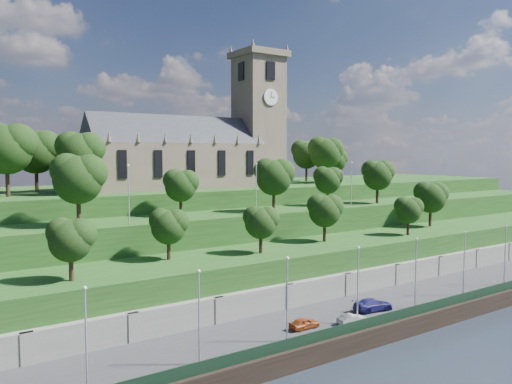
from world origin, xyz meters
TOP-DOWN VIEW (x-y plane):
  - ground at (0.00, 0.00)m, footprint 320.00×320.00m
  - promenade at (0.00, 6.00)m, footprint 160.00×12.00m
  - quay_wall at (0.00, -0.05)m, footprint 160.00×0.50m
  - fence at (0.00, 0.60)m, footprint 160.00×0.10m
  - retaining_wall at (0.00, 11.97)m, footprint 160.00×2.10m
  - embankment_lower at (0.00, 18.00)m, footprint 160.00×12.00m
  - embankment_upper at (0.00, 29.00)m, footprint 160.00×10.00m
  - hilltop at (0.00, 50.00)m, footprint 160.00×32.00m
  - church at (0.79, 45.98)m, footprint 38.60×12.35m
  - trees_lower at (6.51, 18.35)m, footprint 69.25×8.96m
  - trees_upper at (-0.38, 27.95)m, footprint 59.90×8.16m
  - trees_hilltop at (-4.47, 44.21)m, footprint 71.49×16.31m
  - lamp_posts_promenade at (-2.00, 2.50)m, footprint 60.36×0.36m
  - lamp_posts_upper at (0.00, 26.00)m, footprint 40.36×0.36m
  - car_left at (-8.10, 4.46)m, footprint 3.61×1.52m
  - car_middle at (-2.74, 2.60)m, footprint 3.63×1.55m
  - car_right at (2.86, 4.66)m, footprint 5.38×2.92m

SIDE VIEW (x-z plane):
  - ground at x=0.00m, z-range 0.00..0.00m
  - promenade at x=0.00m, z-range 0.00..2.00m
  - quay_wall at x=0.00m, z-range 0.00..2.20m
  - retaining_wall at x=0.00m, z-range 0.00..5.00m
  - car_middle at x=-2.74m, z-range 2.00..3.17m
  - fence at x=0.00m, z-range 2.00..3.20m
  - car_left at x=-8.10m, z-range 2.00..3.22m
  - car_right at x=2.86m, z-range 2.00..3.48m
  - embankment_lower at x=0.00m, z-range 0.00..8.00m
  - embankment_upper at x=0.00m, z-range 0.00..12.00m
  - lamp_posts_promenade at x=-2.00m, z-range 2.62..11.41m
  - hilltop at x=0.00m, z-range 0.00..15.00m
  - trees_lower at x=6.51m, z-range 8.69..16.90m
  - lamp_posts_upper at x=0.00m, z-range 12.61..20.38m
  - trees_upper at x=-0.38m, z-range 12.98..22.21m
  - trees_hilltop at x=-4.47m, z-range 16.29..26.97m
  - church at x=0.79m, z-range 8.72..36.32m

